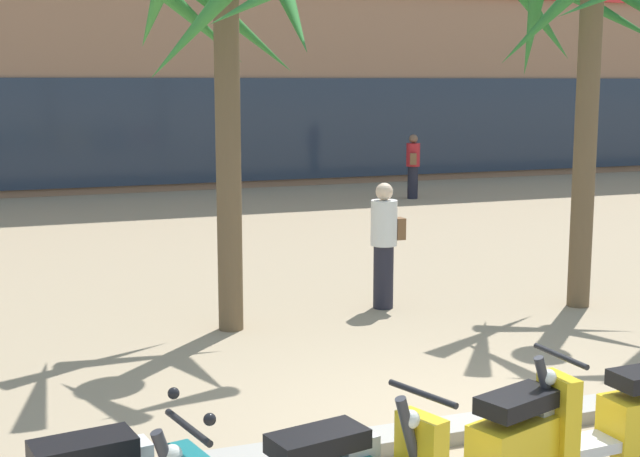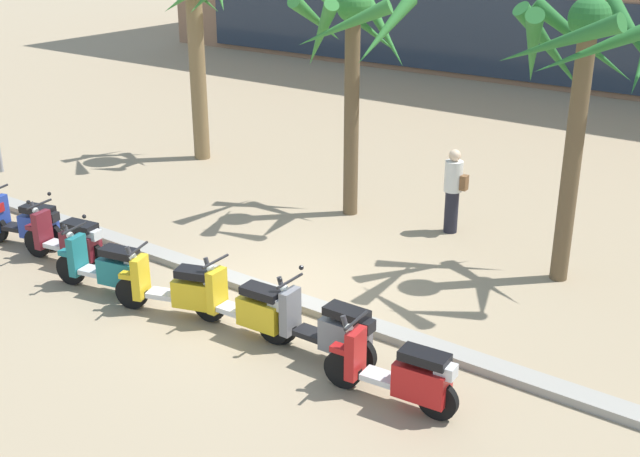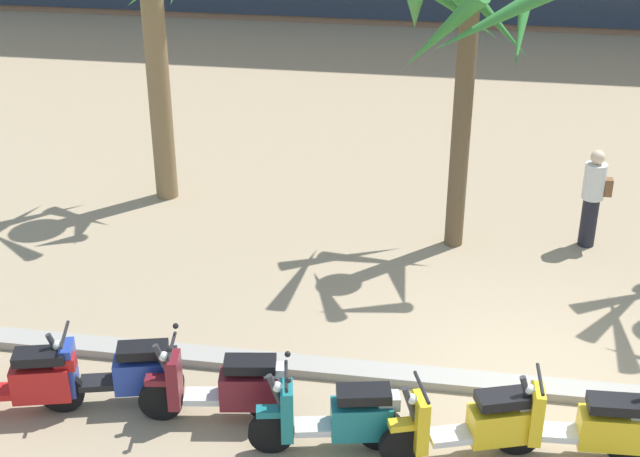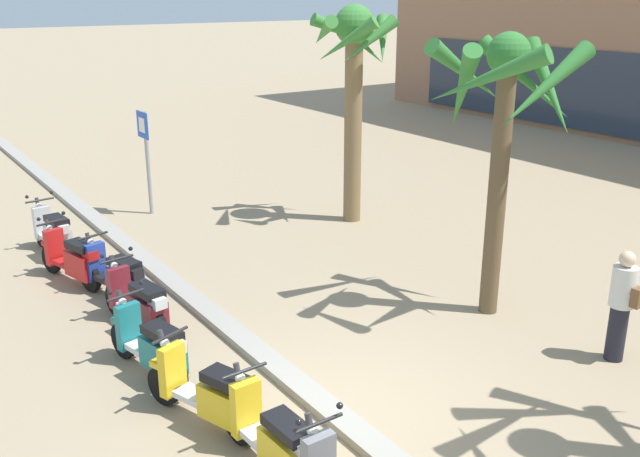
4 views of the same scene
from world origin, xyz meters
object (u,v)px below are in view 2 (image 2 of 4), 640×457
Objects in this scene: scooter_blue_lead_nearest at (27,223)px; scooter_yellow_gap_after_mid at (178,289)px; scooter_teal_far_back at (106,267)px; scooter_yellow_mid_front at (247,307)px; scooter_red_mid_rear at (400,374)px; palm_tree_near_sign at (194,14)px; scooter_maroon_tail_end at (69,241)px; pedestrian_strolling_near_curb at (453,189)px; palm_tree_mid_walkway at (584,66)px; palm_tree_by_mall_entrance at (352,45)px; scooter_grey_mid_centre at (328,330)px.

scooter_blue_lead_nearest and scooter_yellow_gap_after_mid have the same top height.
scooter_blue_lead_nearest is 2.72m from scooter_teal_far_back.
scooter_red_mid_rear is at bearing -5.60° from scooter_yellow_mid_front.
scooter_teal_far_back reaches higher than scooter_yellow_gap_after_mid.
scooter_red_mid_rear is 11.75m from palm_tree_near_sign.
pedestrian_strolling_near_curb is at bearing 48.64° from scooter_maroon_tail_end.
scooter_yellow_gap_after_mid is at bearing -4.29° from scooter_maroon_tail_end.
scooter_maroon_tail_end is at bearing -147.88° from palm_tree_mid_walkway.
pedestrian_strolling_near_curb is at bearing 8.08° from palm_tree_by_mall_entrance.
palm_tree_mid_walkway is (5.70, 4.77, 3.11)m from scooter_teal_far_back.
scooter_blue_lead_nearest is 0.95× the size of scooter_red_mid_rear.
scooter_red_mid_rear is 5.67m from palm_tree_mid_walkway.
scooter_blue_lead_nearest is at bearing 178.61° from scooter_yellow_mid_front.
scooter_maroon_tail_end is (1.32, -0.09, 0.01)m from scooter_blue_lead_nearest.
scooter_blue_lead_nearest is 1.00× the size of scooter_yellow_mid_front.
palm_tree_by_mall_entrance is (1.13, 5.28, 2.93)m from scooter_teal_far_back.
palm_tree_mid_walkway is at bearing -18.51° from pedestrian_strolling_near_curb.
scooter_yellow_gap_after_mid is at bearing -174.06° from scooter_grey_mid_centre.
palm_tree_mid_walkway is (4.20, 4.65, 3.11)m from scooter_yellow_gap_after_mid.
pedestrian_strolling_near_curb is (0.54, 5.29, 0.42)m from scooter_yellow_mid_front.
scooter_maroon_tail_end and scooter_grey_mid_centre have the same top height.
scooter_blue_lead_nearest is 0.38× the size of palm_tree_mid_walkway.
scooter_yellow_gap_after_mid is 1.23m from scooter_yellow_mid_front.
scooter_yellow_mid_front is (5.41, -0.13, 0.00)m from scooter_blue_lead_nearest.
palm_tree_near_sign is at bearing 122.25° from scooter_teal_far_back.
palm_tree_by_mall_entrance is 2.71× the size of pedestrian_strolling_near_curb.
scooter_yellow_gap_after_mid is at bearing -171.78° from scooter_yellow_mid_front.
scooter_yellow_mid_front is 0.37× the size of palm_tree_near_sign.
scooter_yellow_gap_after_mid is 0.96× the size of scooter_red_mid_rear.
scooter_yellow_mid_front is at bearing -41.99° from palm_tree_near_sign.
scooter_yellow_mid_front is at bearing -72.33° from palm_tree_by_mall_entrance.
palm_tree_near_sign reaches higher than scooter_blue_lead_nearest.
scooter_teal_far_back reaches higher than scooter_yellow_mid_front.
scooter_grey_mid_centre reaches higher than scooter_red_mid_rear.
palm_tree_near_sign is (-8.08, 5.95, 3.02)m from scooter_grey_mid_centre.
palm_tree_by_mall_entrance is at bearing -11.59° from palm_tree_near_sign.
scooter_red_mid_rear is at bearing -2.80° from scooter_blue_lead_nearest.
scooter_blue_lead_nearest is at bearing 175.82° from scooter_yellow_gap_after_mid.
palm_tree_mid_walkway is at bearing -9.17° from palm_tree_near_sign.
scooter_red_mid_rear is 1.13× the size of pedestrian_strolling_near_curb.
scooter_grey_mid_centre is (2.58, 0.27, 0.02)m from scooter_yellow_gap_after_mid.
scooter_maroon_tail_end is at bearing -131.36° from pedestrian_strolling_near_curb.
palm_tree_by_mall_entrance is at bearing 63.27° from scooter_maroon_tail_end.
palm_tree_near_sign is 2.89× the size of pedestrian_strolling_near_curb.
scooter_blue_lead_nearest is 0.39× the size of palm_tree_by_mall_entrance.
palm_tree_near_sign is (-2.63, 6.00, 3.04)m from scooter_maroon_tail_end.
scooter_teal_far_back is at bearing -174.61° from scooter_grey_mid_centre.
pedestrian_strolling_near_curb is at bearing 40.95° from scooter_blue_lead_nearest.
pedestrian_strolling_near_curb is (7.26, -0.75, -2.62)m from palm_tree_near_sign.
scooter_maroon_tail_end is 7.22m from palm_tree_near_sign.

